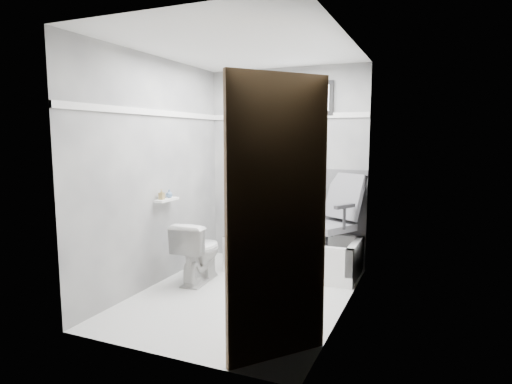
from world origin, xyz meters
The scene contains 19 objects.
floor centered at (0.00, 0.00, 0.00)m, with size 2.60×2.60×0.00m, color white.
ceiling centered at (0.00, 0.00, 2.40)m, with size 2.60×2.60×0.00m, color silver.
wall_back centered at (0.00, 1.30, 1.20)m, with size 2.00×0.02×2.40m, color #5E5E62.
wall_front centered at (0.00, -1.30, 1.20)m, with size 2.00×0.02×2.40m, color #5E5E62.
wall_left centered at (-1.00, 0.00, 1.20)m, with size 0.02×2.60×2.40m, color #5E5E62.
wall_right centered at (1.00, 0.00, 1.20)m, with size 0.02×2.60×2.40m, color #5E5E62.
bathtub centered at (0.23, 0.93, 0.21)m, with size 1.50×0.70×0.42m, color white, non-canonical shape.
office_chair centered at (0.60, 0.98, 0.64)m, with size 0.60×0.60×1.04m, color slate, non-canonical shape.
toilet centered at (-0.62, 0.21, 0.33)m, with size 0.38×0.67×0.66m, color silver.
door centered at (0.98, -1.28, 1.00)m, with size 0.78×0.78×2.00m, color #50351D, non-canonical shape.
window centered at (0.25, 1.29, 2.02)m, with size 0.66×0.04×0.40m, color black, non-canonical shape.
backerboard centered at (0.25, 1.29, 0.80)m, with size 1.50×0.02×0.78m, color #4C4C4F.
trim_back centered at (0.00, 1.29, 1.82)m, with size 2.00×0.02×0.06m, color white.
trim_left centered at (-0.99, 0.00, 1.82)m, with size 0.02×2.60×0.06m, color white.
pole centered at (0.03, 1.06, 1.05)m, with size 0.02×0.02×1.95m, color white.
shelf centered at (-0.93, 0.09, 0.90)m, with size 0.10×0.32×0.03m, color white.
soap_bottle_a centered at (-0.94, 0.01, 0.97)m, with size 0.05×0.05×0.12m, color olive.
soap_bottle_b centered at (-0.94, 0.15, 0.96)m, with size 0.07×0.07×0.09m, color slate.
faucet centered at (-0.20, 1.27, 0.55)m, with size 0.26×0.10×0.16m, color silver, non-canonical shape.
Camera 1 is at (1.73, -3.71, 1.58)m, focal length 30.00 mm.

